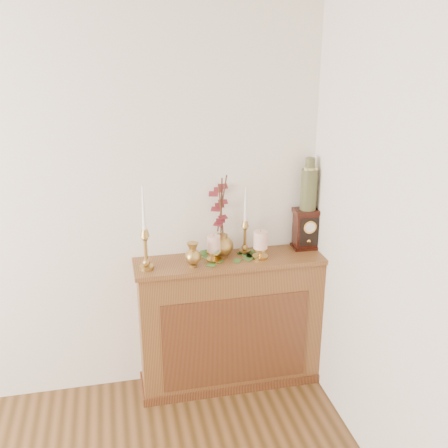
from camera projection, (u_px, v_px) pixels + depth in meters
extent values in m
cube|color=brown|center=(230.00, 324.00, 3.52)|extent=(1.20, 0.30, 0.90)
cube|color=brown|center=(236.00, 342.00, 3.40)|extent=(0.96, 0.01, 0.63)
cube|color=brown|center=(231.00, 260.00, 3.37)|extent=(1.24, 0.34, 0.03)
cube|color=brown|center=(230.00, 376.00, 3.66)|extent=(1.23, 0.33, 0.06)
cylinder|color=tan|center=(147.00, 267.00, 3.20)|extent=(0.09, 0.09, 0.02)
sphere|color=tan|center=(146.00, 262.00, 3.19)|extent=(0.05, 0.05, 0.05)
cylinder|color=tan|center=(146.00, 251.00, 3.16)|extent=(0.02, 0.02, 0.15)
sphere|color=tan|center=(145.00, 238.00, 3.14)|extent=(0.04, 0.04, 0.04)
cone|color=tan|center=(145.00, 233.00, 3.13)|extent=(0.06, 0.06, 0.04)
cone|color=white|center=(143.00, 208.00, 3.07)|extent=(0.02, 0.02, 0.27)
cylinder|color=tan|center=(245.00, 251.00, 3.45)|extent=(0.08, 0.08, 0.02)
sphere|color=tan|center=(245.00, 247.00, 3.44)|extent=(0.04, 0.04, 0.04)
cylinder|color=tan|center=(245.00, 238.00, 3.42)|extent=(0.02, 0.02, 0.13)
sphere|color=tan|center=(245.00, 228.00, 3.39)|extent=(0.03, 0.03, 0.03)
cone|color=tan|center=(245.00, 224.00, 3.38)|extent=(0.05, 0.05, 0.04)
cone|color=white|center=(245.00, 204.00, 3.34)|extent=(0.02, 0.02, 0.23)
cylinder|color=tan|center=(193.00, 265.00, 3.23)|extent=(0.05, 0.05, 0.02)
sphere|color=tan|center=(193.00, 257.00, 3.21)|extent=(0.10, 0.10, 0.10)
cone|color=tan|center=(193.00, 247.00, 3.19)|extent=(0.07, 0.07, 0.05)
cylinder|color=tan|center=(222.00, 255.00, 3.40)|extent=(0.06, 0.06, 0.01)
ellipsoid|color=tan|center=(222.00, 246.00, 3.38)|extent=(0.15, 0.15, 0.13)
cylinder|color=tan|center=(222.00, 236.00, 3.36)|extent=(0.07, 0.07, 0.03)
cylinder|color=#472819|center=(221.00, 209.00, 3.30)|extent=(0.05, 0.08, 0.36)
cylinder|color=#472819|center=(221.00, 207.00, 3.30)|extent=(0.02, 0.08, 0.39)
cylinder|color=#472819|center=(222.00, 204.00, 3.29)|extent=(0.04, 0.14, 0.41)
cylinder|color=gold|center=(214.00, 260.00, 3.32)|extent=(0.09, 0.09, 0.02)
cylinder|color=gold|center=(214.00, 256.00, 3.31)|extent=(0.02, 0.02, 0.04)
cylinder|color=gold|center=(214.00, 252.00, 3.30)|extent=(0.09, 0.09, 0.01)
cylinder|color=#F9E5C3|center=(214.00, 244.00, 3.28)|extent=(0.08, 0.08, 0.10)
cylinder|color=#472819|center=(214.00, 235.00, 3.26)|extent=(0.00, 0.00, 0.01)
cylinder|color=gold|center=(260.00, 257.00, 3.36)|extent=(0.10, 0.10, 0.02)
cylinder|color=gold|center=(260.00, 252.00, 3.35)|extent=(0.02, 0.02, 0.04)
cylinder|color=gold|center=(260.00, 249.00, 3.34)|extent=(0.09, 0.09, 0.01)
cylinder|color=#F9E5C3|center=(261.00, 240.00, 3.32)|extent=(0.09, 0.09, 0.11)
cylinder|color=#472819|center=(261.00, 231.00, 3.30)|extent=(0.00, 0.00, 0.01)
cube|color=#356125|center=(212.00, 256.00, 3.39)|extent=(0.06, 0.07, 0.00)
cube|color=#356125|center=(203.00, 263.00, 3.28)|extent=(0.06, 0.05, 0.00)
cube|color=#356125|center=(241.00, 261.00, 3.31)|extent=(0.07, 0.07, 0.00)
cube|color=#356125|center=(240.00, 253.00, 3.43)|extent=(0.07, 0.06, 0.00)
cube|color=#356125|center=(213.00, 265.00, 3.25)|extent=(0.06, 0.07, 0.00)
cube|color=#356125|center=(228.00, 258.00, 3.36)|extent=(0.07, 0.06, 0.00)
cube|color=#356125|center=(250.00, 252.00, 3.45)|extent=(0.06, 0.07, 0.00)
cube|color=#356125|center=(235.00, 253.00, 3.43)|extent=(0.07, 0.06, 0.00)
cube|color=#356125|center=(220.00, 263.00, 3.28)|extent=(0.07, 0.07, 0.00)
cube|color=#356125|center=(214.00, 255.00, 3.41)|extent=(0.07, 0.07, 0.00)
cube|color=#356125|center=(240.00, 262.00, 3.30)|extent=(0.05, 0.04, 0.00)
cube|color=#356125|center=(225.00, 264.00, 3.27)|extent=(0.07, 0.07, 0.00)
cube|color=#356125|center=(230.00, 254.00, 3.41)|extent=(0.07, 0.07, 0.00)
cube|color=#356125|center=(208.00, 261.00, 3.30)|extent=(0.07, 0.07, 0.00)
cube|color=#356125|center=(231.00, 259.00, 3.33)|extent=(0.05, 0.06, 0.00)
cube|color=#356125|center=(204.00, 253.00, 3.31)|extent=(0.05, 0.06, 0.03)
cube|color=#356125|center=(216.00, 253.00, 3.25)|extent=(0.05, 0.06, 0.03)
cube|color=#356125|center=(257.00, 247.00, 3.36)|extent=(0.06, 0.06, 0.03)
cube|color=black|center=(306.00, 246.00, 3.53)|extent=(0.18, 0.13, 0.02)
cube|color=black|center=(306.00, 230.00, 3.49)|extent=(0.17, 0.11, 0.24)
cube|color=black|center=(308.00, 211.00, 3.44)|extent=(0.18, 0.13, 0.03)
cube|color=black|center=(309.00, 232.00, 3.44)|extent=(0.13, 0.01, 0.19)
cylinder|color=#C58D3A|center=(310.00, 227.00, 3.42)|extent=(0.09, 0.01, 0.09)
cylinder|color=silver|center=(310.00, 227.00, 3.42)|extent=(0.07, 0.01, 0.07)
sphere|color=#C58D3A|center=(309.00, 241.00, 3.46)|extent=(0.03, 0.03, 0.03)
cylinder|color=#1B3628|center=(309.00, 190.00, 3.39)|extent=(0.11, 0.11, 0.27)
cylinder|color=#1B3628|center=(310.00, 164.00, 3.34)|extent=(0.06, 0.06, 0.09)
cylinder|color=tan|center=(310.00, 169.00, 3.35)|extent=(0.08, 0.08, 0.02)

